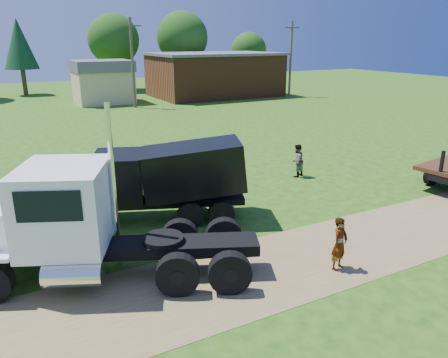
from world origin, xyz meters
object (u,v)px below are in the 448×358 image
black_dump_truck (159,177)px  spectator_a (340,244)px  orange_pickup (66,184)px  white_semi_tractor (70,223)px

black_dump_truck → spectator_a: size_ratio=4.28×
black_dump_truck → orange_pickup: 5.27m
black_dump_truck → white_semi_tractor: bearing=-120.7°
orange_pickup → spectator_a: (6.54, -10.70, 0.17)m
white_semi_tractor → black_dump_truck: (3.91, 3.06, -0.03)m
white_semi_tractor → black_dump_truck: size_ratio=1.17×
white_semi_tractor → spectator_a: size_ratio=5.02×
white_semi_tractor → spectator_a: white_semi_tractor is taller
spectator_a → black_dump_truck: bearing=101.5°
spectator_a → white_semi_tractor: bearing=138.1°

